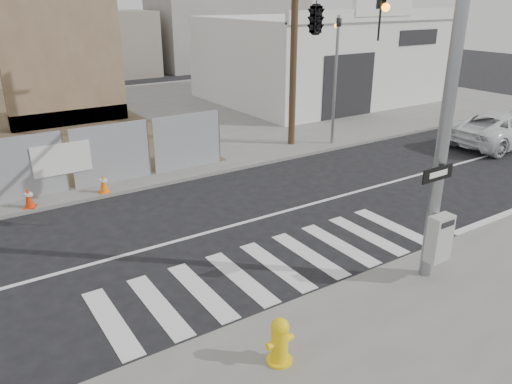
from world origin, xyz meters
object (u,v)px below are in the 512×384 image
fire_hydrant (280,341)px  traffic_cone_d (104,183)px  auto_shop (317,58)px  traffic_cone_c (29,198)px  signal_pole (354,51)px  suv (503,129)px

fire_hydrant → traffic_cone_d: bearing=85.7°
auto_shop → traffic_cone_c: bearing=-154.4°
fire_hydrant → traffic_cone_d: size_ratio=1.37×
signal_pole → traffic_cone_d: size_ratio=11.15×
suv → traffic_cone_c: bearing=80.1°
signal_pole → traffic_cone_d: (-4.49, 6.27, -4.35)m
signal_pole → fire_hydrant: 6.99m
auto_shop → suv: size_ratio=2.28×
fire_hydrant → traffic_cone_c: 9.84m
suv → signal_pole: bearing=104.1°
signal_pole → auto_shop: bearing=52.5°
signal_pole → traffic_cone_c: 10.17m
fire_hydrant → suv: bearing=16.0°
suv → auto_shop: bearing=1.9°
signal_pole → traffic_cone_c: signal_pole is taller
auto_shop → traffic_cone_d: 18.35m
signal_pole → suv: (11.68, 2.70, -4.05)m
suv → traffic_cone_c: 18.75m
traffic_cone_c → auto_shop: bearing=25.6°
auto_shop → fire_hydrant: bearing=-131.1°
fire_hydrant → auto_shop: bearing=44.5°
signal_pole → auto_shop: (11.50, 15.01, -2.25)m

